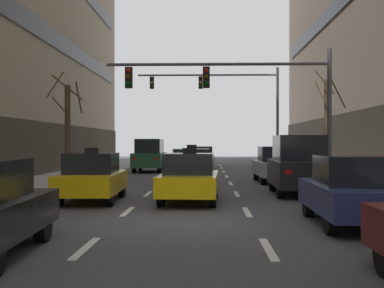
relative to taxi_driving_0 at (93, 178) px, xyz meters
name	(u,v)px	position (x,y,z in m)	size (l,w,h in m)	color
ground_plane	(184,223)	(3.19, -4.42, -0.78)	(120.00, 120.00, 0.00)	#424247
lane_stripe_l1_s3	(86,248)	(1.53, -7.42, -0.78)	(0.16, 2.00, 0.01)	silver
lane_stripe_l1_s4	(128,211)	(1.53, -2.42, -0.78)	(0.16, 2.00, 0.01)	silver
lane_stripe_l1_s5	(148,194)	(1.53, 2.58, -0.78)	(0.16, 2.00, 0.01)	silver
lane_stripe_l1_s6	(160,183)	(1.53, 7.58, -0.78)	(0.16, 2.00, 0.01)	silver
lane_stripe_l1_s7	(168,176)	(1.53, 12.58, -0.78)	(0.16, 2.00, 0.01)	silver
lane_stripe_l1_s8	(174,171)	(1.53, 17.58, -0.78)	(0.16, 2.00, 0.01)	silver
lane_stripe_l1_s9	(178,168)	(1.53, 22.58, -0.78)	(0.16, 2.00, 0.01)	silver
lane_stripe_l1_s10	(181,165)	(1.53, 27.58, -0.78)	(0.16, 2.00, 0.01)	silver
lane_stripe_l2_s3	(268,249)	(4.86, -7.42, -0.78)	(0.16, 2.00, 0.01)	silver
lane_stripe_l2_s4	(247,212)	(4.86, -2.42, -0.78)	(0.16, 2.00, 0.01)	silver
lane_stripe_l2_s5	(237,194)	(4.86, 2.58, -0.78)	(0.16, 2.00, 0.01)	silver
lane_stripe_l2_s6	(231,183)	(4.86, 7.58, -0.78)	(0.16, 2.00, 0.01)	silver
lane_stripe_l2_s7	(227,176)	(4.86, 12.58, -0.78)	(0.16, 2.00, 0.01)	silver
lane_stripe_l2_s8	(224,172)	(4.86, 17.58, -0.78)	(0.16, 2.00, 0.01)	silver
lane_stripe_l2_s9	(222,168)	(4.86, 22.58, -0.78)	(0.16, 2.00, 0.01)	silver
lane_stripe_l2_s10	(220,165)	(4.86, 27.58, -0.78)	(0.16, 2.00, 0.01)	silver
taxi_driving_0	(93,178)	(0.00, 0.00, 0.00)	(1.90, 4.29, 1.76)	black
taxi_driving_1	(190,178)	(3.19, -0.17, 0.00)	(1.94, 4.30, 1.76)	black
taxi_driving_3	(192,167)	(3.07, 6.48, 0.03)	(1.88, 4.42, 1.83)	black
car_driving_4	(202,157)	(3.33, 23.40, 0.02)	(1.97, 4.42, 1.64)	black
car_driving_5	(150,155)	(-0.05, 17.32, 0.29)	(1.95, 4.51, 2.17)	black
car_parked_1	(353,191)	(7.15, -4.67, 0.02)	(1.89, 4.36, 1.62)	black
car_parked_2	(298,165)	(7.15, 2.47, 0.31)	(2.02, 4.59, 2.20)	black
car_parked_3	(277,165)	(7.15, 8.35, 0.07)	(2.01, 4.67, 1.74)	black
traffic_signal_0	(246,90)	(5.30, 3.77, 3.24)	(8.95, 0.34, 5.51)	#4C4C51
traffic_signal_1	(230,96)	(5.32, 18.76, 4.34)	(9.70, 0.35, 6.96)	#4C4C51
street_tree_0	(67,128)	(-3.36, 9.28, 1.87)	(1.87, 1.87, 5.54)	#4C3823
street_tree_3	(327,126)	(9.74, 9.18, 1.96)	(1.60, 1.19, 5.38)	#4C3823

